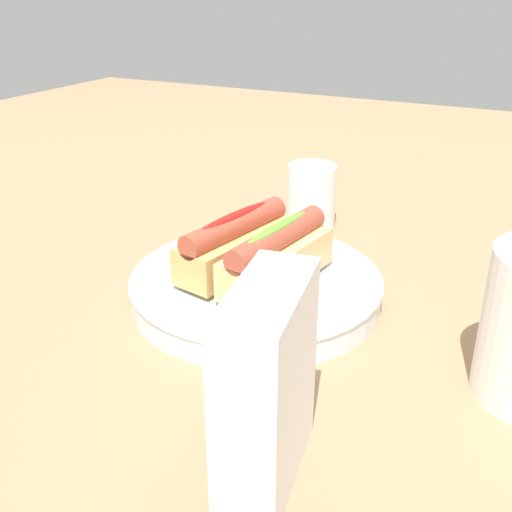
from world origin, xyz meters
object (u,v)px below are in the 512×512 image
at_px(serving_bowl, 256,285).
at_px(hotdog_front, 236,243).
at_px(hotdog_back, 277,256).
at_px(water_glass, 311,200).
at_px(napkin_box, 267,388).

xyz_separation_m(serving_bowl, hotdog_front, (-0.00, -0.03, 0.04)).
distance_m(serving_bowl, hotdog_back, 0.05).
xyz_separation_m(serving_bowl, water_glass, (-0.23, -0.03, 0.02)).
relative_size(hotdog_back, napkin_box, 1.04).
distance_m(serving_bowl, water_glass, 0.23).
relative_size(water_glass, napkin_box, 0.60).
height_order(serving_bowl, hotdog_front, hotdog_front).
relative_size(serving_bowl, water_glass, 3.04).
bearing_deg(water_glass, napkin_box, 18.27).
height_order(hotdog_front, water_glass, hotdog_front).
height_order(hotdog_back, water_glass, hotdog_back).
distance_m(hotdog_front, water_glass, 0.23).
bearing_deg(serving_bowl, hotdog_back, 80.58).
bearing_deg(hotdog_back, hotdog_front, -99.42).
relative_size(hotdog_front, hotdog_back, 1.01).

